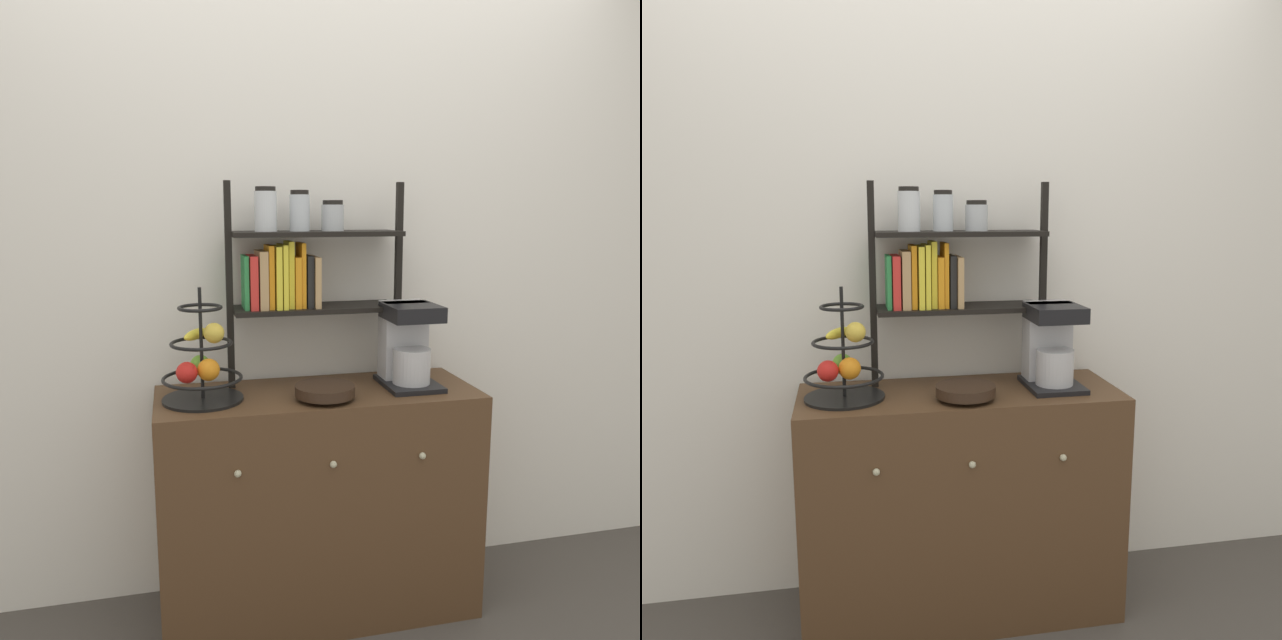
{
  "view_description": "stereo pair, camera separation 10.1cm",
  "coord_description": "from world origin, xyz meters",
  "views": [
    {
      "loc": [
        -0.5,
        -1.9,
        1.51
      ],
      "look_at": [
        0.01,
        0.22,
        1.12
      ],
      "focal_mm": 35.0,
      "sensor_mm": 36.0,
      "label": 1
    },
    {
      "loc": [
        -0.4,
        -1.92,
        1.51
      ],
      "look_at": [
        0.01,
        0.22,
        1.12
      ],
      "focal_mm": 35.0,
      "sensor_mm": 36.0,
      "label": 2
    }
  ],
  "objects": [
    {
      "name": "wall_back",
      "position": [
        0.0,
        0.48,
        1.3
      ],
      "size": [
        7.0,
        0.05,
        2.6
      ],
      "primitive_type": "cube",
      "color": "silver",
      "rests_on": "ground_plane"
    },
    {
      "name": "sideboard",
      "position": [
        0.0,
        0.22,
        0.43
      ],
      "size": [
        1.16,
        0.45,
        0.86
      ],
      "color": "#4C331E",
      "rests_on": "ground_plane"
    },
    {
      "name": "coffee_maker",
      "position": [
        0.35,
        0.23,
        1.01
      ],
      "size": [
        0.2,
        0.25,
        0.31
      ],
      "color": "black",
      "rests_on": "sideboard"
    },
    {
      "name": "fruit_stand",
      "position": [
        -0.41,
        0.2,
        0.98
      ],
      "size": [
        0.28,
        0.28,
        0.39
      ],
      "color": "black",
      "rests_on": "sideboard"
    },
    {
      "name": "wooden_bowl",
      "position": [
        -0.0,
        0.11,
        0.89
      ],
      "size": [
        0.21,
        0.21,
        0.05
      ],
      "color": "black",
      "rests_on": "sideboard"
    },
    {
      "name": "shelf_hutch",
      "position": [
        -0.05,
        0.34,
        1.3
      ],
      "size": [
        0.67,
        0.2,
        0.75
      ],
      "color": "black",
      "rests_on": "sideboard"
    }
  ]
}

